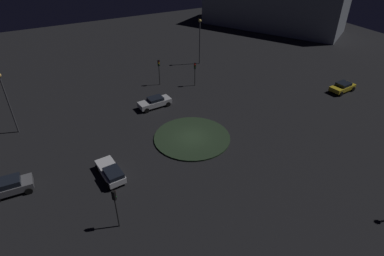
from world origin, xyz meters
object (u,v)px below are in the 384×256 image
Objects in this scene: streetlamp_southwest at (6,94)px; car_yellow at (343,87)px; car_white at (111,172)px; store_building at (273,6)px; traffic_light_west at (159,67)px; streetlamp_northwest at (200,36)px; traffic_light_southeast at (115,202)px; car_silver at (155,102)px; car_grey at (11,186)px; traffic_light_northwest at (195,70)px.

car_yellow is at bearing 76.57° from streetlamp_southwest.
streetlamp_southwest reaches higher than car_white.
traffic_light_west is at bearing 85.22° from store_building.
car_yellow is 0.54× the size of streetlamp_northwest.
car_white is 22.15m from traffic_light_west.
car_silver is at bearing 22.36° from traffic_light_southeast.
car_grey is at bearing 174.92° from car_yellow.
car_silver is 20.90m from traffic_light_southeast.
traffic_light_west is 27.99m from traffic_light_southeast.
streetlamp_southwest is (-13.54, -7.89, 4.41)m from car_white.
car_silver is at bearing -37.39° from traffic_light_northwest.
traffic_light_northwest is (-3.51, 8.14, 1.91)m from car_silver.
store_building reaches higher than car_white.
car_grey is 11.88m from traffic_light_southeast.
traffic_light_southeast reaches higher than car_yellow.
store_building reaches higher than streetlamp_northwest.
car_white is at bearing 30.22° from streetlamp_southwest.
car_yellow is 1.14× the size of traffic_light_northwest.
streetlamp_southwest is 61.02m from store_building.
car_white is 1.19× the size of traffic_light_northwest.
streetlamp_southwest is at bearing 80.50° from store_building.
streetlamp_southwest is at bearing -93.95° from car_grey.
car_white is at bearing 166.94° from car_grey.
store_building is at bearing 26.28° from car_silver.
car_white is 1.10× the size of traffic_light_southeast.
traffic_light_west is (-15.60, 21.78, 2.07)m from car_grey.
car_silver is 17.89m from streetlamp_northwest.
traffic_light_west is at bearing -142.84° from car_grey.
streetlamp_northwest is at bearing 125.19° from traffic_light_west.
traffic_light_west is 5.54m from traffic_light_northwest.
store_building is (-33.07, 58.05, 4.01)m from car_grey.
store_building is (-17.47, 36.26, 1.94)m from traffic_light_west.
traffic_light_northwest is (-15.10, 17.57, 1.92)m from car_white.
car_white is 23.24m from traffic_light_northwest.
traffic_light_west is (-14.98, -23.63, 2.15)m from car_yellow.
car_silver reaches higher than car_white.
car_grey is at bearing -158.02° from car_silver.
car_white is 14.94m from car_silver.
car_white is 0.57× the size of streetlamp_northwest.
car_white is at bearing -133.84° from car_silver.
car_grey is 0.12× the size of store_building.
streetlamp_southwest is (4.40, -20.70, 2.27)m from traffic_light_west.
car_silver is at bearing 83.57° from streetlamp_southwest.
streetlamp_southwest reaches higher than car_yellow.
traffic_light_west is (-17.94, 12.82, 2.14)m from car_white.
store_building is at bearing 115.41° from streetlamp_northwest.
traffic_light_southeast is 21.11m from streetlamp_southwest.
traffic_light_west is at bearing 101.99° from streetlamp_southwest.
traffic_light_southeast is at bearing -39.15° from streetlamp_northwest.
streetlamp_southwest is at bearing 160.71° from car_yellow.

